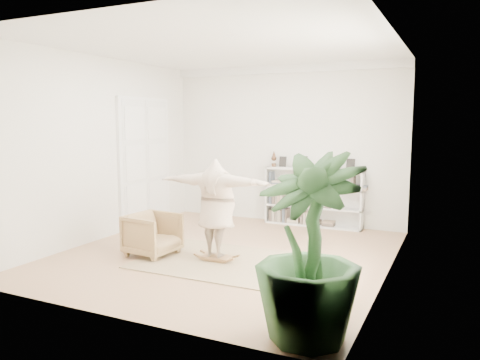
# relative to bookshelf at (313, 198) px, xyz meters

# --- Properties ---
(floor) EXTENTS (6.00, 6.00, 0.00)m
(floor) POSITION_rel_bookshelf_xyz_m (-0.74, -2.82, -0.64)
(floor) COLOR #A97A57
(floor) RESTS_ON ground
(room_shell) EXTENTS (6.00, 6.00, 6.00)m
(room_shell) POSITION_rel_bookshelf_xyz_m (-0.74, 0.12, 2.87)
(room_shell) COLOR silver
(room_shell) RESTS_ON floor
(doors) EXTENTS (0.09, 1.78, 2.92)m
(doors) POSITION_rel_bookshelf_xyz_m (-3.45, -1.52, 0.76)
(doors) COLOR white
(doors) RESTS_ON floor
(bookshelf) EXTENTS (2.20, 0.35, 1.64)m
(bookshelf) POSITION_rel_bookshelf_xyz_m (0.00, 0.00, 0.00)
(bookshelf) COLOR silver
(bookshelf) RESTS_ON floor
(armchair) EXTENTS (0.89, 0.87, 0.74)m
(armchair) POSITION_rel_bookshelf_xyz_m (-1.88, -3.44, -0.26)
(armchair) COLOR #A68157
(armchair) RESTS_ON floor
(rug) EXTENTS (2.52, 2.02, 0.02)m
(rug) POSITION_rel_bookshelf_xyz_m (-0.69, -3.29, -0.63)
(rug) COLOR tan
(rug) RESTS_ON floor
(rocker_board) EXTENTS (0.51, 0.31, 0.11)m
(rocker_board) POSITION_rel_bookshelf_xyz_m (-0.69, -3.29, -0.57)
(rocker_board) COLOR brown
(rocker_board) RESTS_ON rug
(person) EXTENTS (2.02, 0.57, 1.64)m
(person) POSITION_rel_bookshelf_xyz_m (-0.69, -3.29, 0.31)
(person) COLOR #C2A891
(person) RESTS_ON rocker_board
(houseplant) EXTENTS (1.40, 1.40, 2.03)m
(houseplant) POSITION_rel_bookshelf_xyz_m (1.53, -5.37, 0.38)
(houseplant) COLOR #2C562B
(houseplant) RESTS_ON floor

